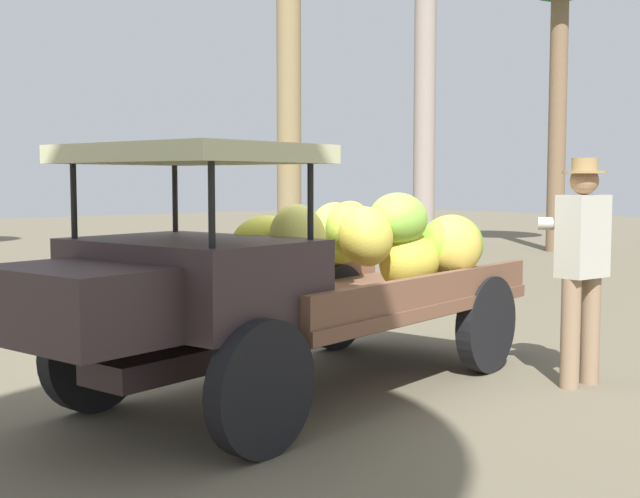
% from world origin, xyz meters
% --- Properties ---
extents(ground_plane, '(60.00, 60.00, 0.00)m').
position_xyz_m(ground_plane, '(0.00, 0.00, 0.00)').
color(ground_plane, '#685F4A').
extents(truck, '(4.63, 2.46, 1.85)m').
position_xyz_m(truck, '(0.28, 0.36, 0.92)').
color(truck, '#332628').
rests_on(truck, ground).
extents(farmer, '(0.53, 0.47, 1.79)m').
position_xyz_m(farmer, '(-1.67, 1.55, 1.02)').
color(farmer, '#8C6F54').
rests_on(farmer, ground).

